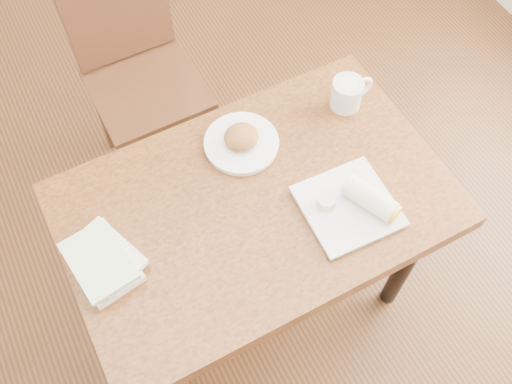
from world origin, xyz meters
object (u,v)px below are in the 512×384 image
plate_burrito (355,204)px  book_stack (102,261)px  table (256,216)px  coffee_mug (348,93)px  chair_far (136,63)px  plate_scone (241,141)px

plate_burrito → book_stack: 0.72m
table → plate_burrito: 0.31m
coffee_mug → plate_burrito: size_ratio=0.55×
chair_far → plate_burrito: (0.31, -1.02, 0.23)m
plate_burrito → book_stack: size_ratio=1.09×
chair_far → coffee_mug: 0.88m
chair_far → coffee_mug: (0.50, -0.68, 0.25)m
coffee_mug → plate_burrito: (-0.19, -0.34, -0.03)m
table → book_stack: book_stack is taller
book_stack → chair_far: bearing=65.3°
plate_burrito → chair_far: bearing=106.6°
table → book_stack: (-0.46, 0.01, 0.12)m
table → chair_far: size_ratio=1.18×
table → chair_far: bearing=94.5°
coffee_mug → plate_scone: bearing=178.5°
table → coffee_mug: size_ratio=7.61×
table → plate_scone: 0.23m
plate_scone → chair_far: bearing=100.2°
chair_far → book_stack: (-0.39, -0.85, 0.23)m
plate_scone → book_stack: (-0.51, -0.18, 0.00)m
chair_far → table: bearing=-85.5°
table → chair_far: (-0.07, 0.87, -0.11)m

